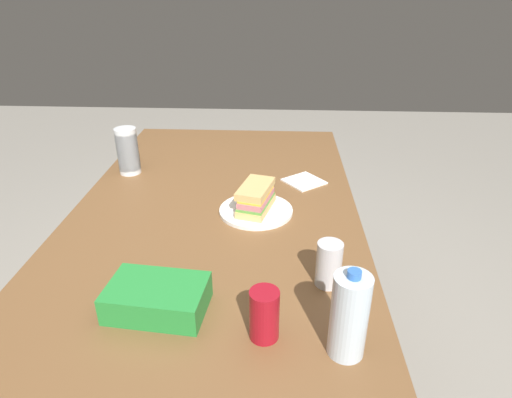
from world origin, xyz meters
The scene contains 10 objects.
ground_plane centered at (0.00, 0.00, 0.00)m, with size 8.00×8.00×0.00m, color gray.
dining_table centered at (0.00, 0.00, 0.67)m, with size 1.85×0.97×0.75m.
paper_plate centered at (0.06, -0.14, 0.76)m, with size 0.25×0.25×0.01m, color white.
sandwich centered at (0.06, -0.14, 0.80)m, with size 0.20×0.13×0.08m.
soda_can_red centered at (-0.51, -0.19, 0.81)m, with size 0.07×0.07×0.12m, color maroon.
chip_bag centered at (-0.44, 0.07, 0.79)m, with size 0.23×0.15×0.07m, color #268C38.
water_bottle_tall centered at (-0.55, -0.36, 0.85)m, with size 0.08×0.08×0.21m.
plastic_cup_stack centered at (0.36, 0.38, 0.84)m, with size 0.08×0.08×0.18m.
soda_can_silver centered at (-0.32, -0.35, 0.81)m, with size 0.07×0.07×0.12m, color silver.
paper_napkin centered at (0.31, -0.31, 0.75)m, with size 0.13×0.13×0.01m, color white.
Camera 1 is at (-1.25, -0.21, 1.47)m, focal length 31.01 mm.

